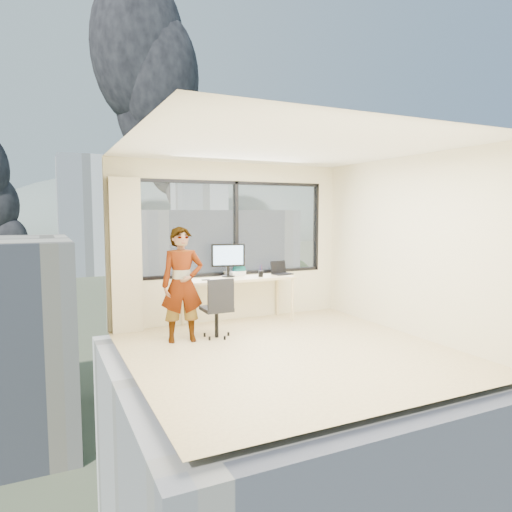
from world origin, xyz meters
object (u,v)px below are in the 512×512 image
chair (216,307)px  game_console (235,273)px  desk (239,300)px  laptop (282,268)px  monitor (228,260)px  person (182,284)px  handbag (239,270)px

chair → game_console: bearing=54.1°
desk → laptop: size_ratio=5.42×
desk → monitor: monitor is taller
desk → person: bearing=-150.7°
desk → monitor: (-0.12, 0.14, 0.65)m
person → monitor: 1.27m
desk → game_console: (0.04, 0.26, 0.41)m
desk → chair: chair is taller
laptop → handbag: laptop is taller
person → game_console: person is taller
person → desk: bearing=38.1°
chair → game_console: chair is taller
game_console → handbag: size_ratio=1.25×
monitor → handbag: (0.23, 0.08, -0.18)m
person → game_console: 1.45m
laptop → chair: bearing=-166.1°
chair → monitor: bearing=57.8°
desk → handbag: handbag is taller
game_console → desk: bearing=-120.2°
desk → chair: 0.90m
chair → game_console: (0.66, 0.90, 0.34)m
game_console → chair: bearing=-147.5°
game_console → person: bearing=-164.0°
monitor → laptop: bearing=3.3°
chair → person: 0.61m
chair → handbag: bearing=50.3°
monitor → laptop: size_ratio=1.64×
monitor → game_console: monitor is taller
laptop → person: bearing=-172.6°
desk → person: person is taller
game_console → laptop: 0.81m
monitor → laptop: monitor is taller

